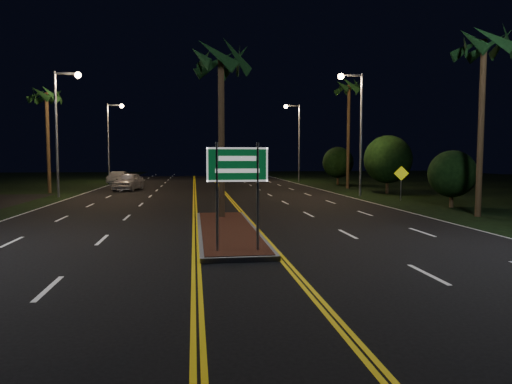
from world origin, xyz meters
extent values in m
plane|color=black|center=(0.00, 0.00, 0.00)|extent=(120.00, 120.00, 0.00)
cube|color=gray|center=(0.00, 7.00, 0.07)|extent=(2.25, 10.25, 0.15)
cube|color=#592819|center=(0.00, 7.00, 0.16)|extent=(2.00, 10.00, 0.02)
cylinder|color=gray|center=(-0.60, 2.80, 1.75)|extent=(0.08, 0.08, 3.20)
cylinder|color=gray|center=(0.60, 2.80, 1.75)|extent=(0.08, 0.08, 3.20)
cube|color=#07471E|center=(0.00, 2.80, 2.70)|extent=(1.80, 0.04, 1.00)
cube|color=white|center=(0.00, 2.77, 2.70)|extent=(1.80, 0.01, 1.00)
cylinder|color=gray|center=(-11.00, 24.00, 4.50)|extent=(0.18, 0.18, 9.00)
cube|color=gray|center=(-10.20, 24.00, 8.85)|extent=(1.60, 0.12, 0.12)
sphere|color=#EFB16B|center=(-9.40, 24.00, 8.75)|extent=(0.44, 0.44, 0.44)
cylinder|color=gray|center=(-11.00, 44.00, 4.50)|extent=(0.18, 0.18, 9.00)
cube|color=gray|center=(-10.20, 44.00, 8.85)|extent=(1.60, 0.12, 0.12)
sphere|color=#EFB16B|center=(-9.40, 44.00, 8.75)|extent=(0.44, 0.44, 0.44)
cylinder|color=gray|center=(11.00, 22.00, 4.50)|extent=(0.18, 0.18, 9.00)
cube|color=gray|center=(10.20, 22.00, 8.85)|extent=(1.60, 0.12, 0.12)
sphere|color=#EFB16B|center=(9.40, 22.00, 8.75)|extent=(0.44, 0.44, 0.44)
cylinder|color=gray|center=(11.00, 42.00, 4.50)|extent=(0.18, 0.18, 9.00)
cube|color=gray|center=(10.20, 42.00, 8.85)|extent=(1.60, 0.12, 0.12)
sphere|color=#EFB16B|center=(9.40, 42.00, 8.75)|extent=(0.44, 0.44, 0.44)
cylinder|color=#382819|center=(0.00, 10.50, 3.75)|extent=(0.28, 0.28, 7.50)
cylinder|color=#382819|center=(-12.80, 28.00, 4.00)|extent=(0.28, 0.28, 8.00)
cylinder|color=#382819|center=(12.50, 10.00, 4.25)|extent=(0.28, 0.28, 8.50)
cylinder|color=#382819|center=(12.80, 30.00, 4.75)|extent=(0.28, 0.28, 9.50)
cylinder|color=#382819|center=(13.50, 14.00, 0.45)|extent=(0.24, 0.24, 0.90)
sphere|color=black|center=(13.50, 14.00, 1.95)|extent=(2.70, 2.70, 2.70)
cylinder|color=#382819|center=(14.00, 24.00, 0.63)|extent=(0.24, 0.24, 1.26)
sphere|color=black|center=(14.00, 24.00, 2.73)|extent=(3.78, 3.78, 3.78)
cylinder|color=#382819|center=(13.80, 36.00, 0.54)|extent=(0.24, 0.24, 1.08)
sphere|color=black|center=(13.80, 36.00, 2.34)|extent=(3.24, 3.24, 3.24)
imported|color=silver|center=(-6.99, 30.71, 0.90)|extent=(3.22, 5.72, 1.80)
imported|color=silver|center=(-9.50, 40.64, 0.78)|extent=(2.47, 4.84, 1.55)
cylinder|color=gray|center=(12.51, 18.44, 1.00)|extent=(0.07, 0.07, 2.00)
cube|color=#F3F30C|center=(12.51, 18.42, 1.82)|extent=(0.93, 0.33, 0.97)
camera|label=1|loc=(-1.26, -10.49, 2.93)|focal=32.00mm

